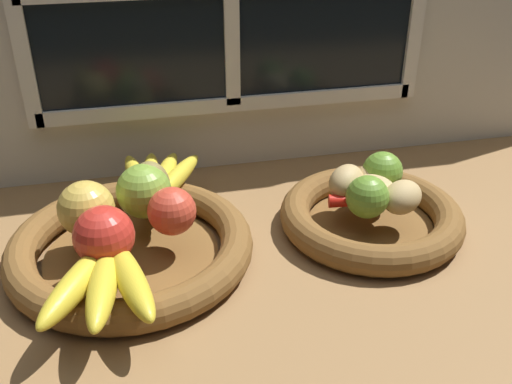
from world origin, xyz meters
The scene contains 18 objects.
ground_plane centered at (0.00, 0.00, -1.50)cm, with size 140.00×90.00×3.00cm, color olive.
back_wall centered at (0.00, 29.77, 27.88)cm, with size 140.00×4.60×55.00cm.
fruit_bowl_left centered at (-19.04, 3.05, 2.03)cm, with size 33.29×33.29×4.41cm.
fruit_bowl_right centered at (15.86, 3.05, 2.04)cm, with size 26.94×26.94×4.41cm.
apple_red_front centered at (-21.87, -2.96, 8.16)cm, with size 7.50×7.50×7.50cm, color red.
apple_red_right centered at (-13.23, 1.84, 7.65)cm, with size 6.47×6.47×6.47cm, color #CC422D.
apple_green_back centered at (-16.53, 7.07, 8.22)cm, with size 7.62×7.62×7.62cm, color #7AA338.
apple_golden_left centered at (-24.15, 4.13, 8.14)cm, with size 7.46×7.46×7.46cm, color gold.
pear_brown centered at (-15.55, 8.40, 8.13)cm, with size 5.60×5.62×7.43cm, color olive.
banana_bunch_front centered at (-22.08, -8.74, 6.06)cm, with size 14.47×18.00×3.29cm.
banana_bunch_back centered at (-14.51, 14.58, 5.79)cm, with size 13.50×18.47×2.75cm.
potato_large centered at (15.86, 3.05, 6.48)cm, with size 7.00×5.94×4.13cm, color tan.
potato_back centered at (17.69, 7.08, 6.52)cm, with size 7.49×4.85×4.20cm, color #A38451.
potato_small centered at (18.79, 0.12, 6.71)cm, with size 6.67×4.95×4.60cm, color tan.
potato_oblong centered at (12.57, 5.61, 6.91)cm, with size 6.79×4.73×4.99cm, color tan.
lime_near centered at (13.50, -0.50, 7.43)cm, with size 6.02×6.02×6.02cm, color olive.
lime_far centered at (18.62, 6.60, 7.44)cm, with size 6.06×6.06×6.06cm, color olive.
chili_pepper centered at (15.24, 1.88, 5.41)cm, with size 2.00×2.00×12.47cm, color red.
Camera 1 is at (-16.81, -63.63, 47.03)cm, focal length 40.38 mm.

